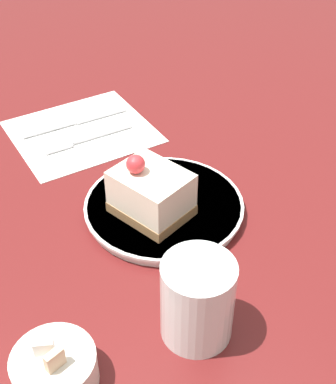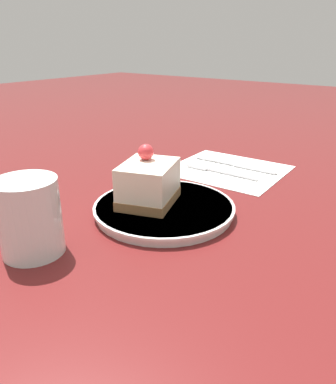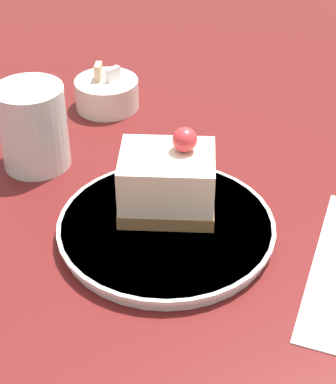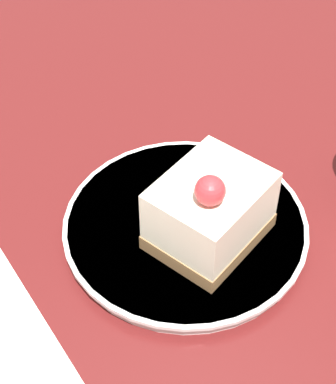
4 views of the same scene
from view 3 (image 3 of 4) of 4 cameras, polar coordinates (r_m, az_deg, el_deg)
name	(u,v)px [view 3 (image 3 of 4)]	position (r m, az deg, el deg)	size (l,w,h in m)	color
ground_plane	(138,245)	(0.65, -2.70, -4.77)	(4.00, 4.00, 0.00)	#5B1919
plate	(166,228)	(0.66, -0.16, -3.21)	(0.22, 0.22, 0.02)	silver
cake_slice	(168,181)	(0.65, -0.03, 0.98)	(0.12, 0.11, 0.09)	olive
sugar_bowl	(107,93)	(0.89, -5.46, 8.73)	(0.09, 0.09, 0.06)	silver
drinking_glass	(33,127)	(0.76, -11.91, 5.68)	(0.08, 0.08, 0.10)	silver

